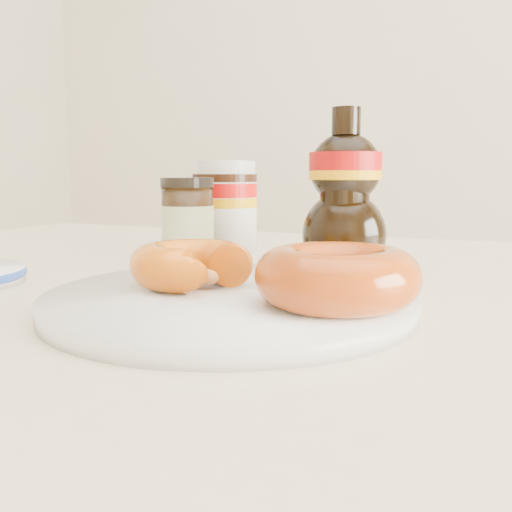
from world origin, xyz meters
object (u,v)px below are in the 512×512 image
at_px(donut_bitten, 192,264).
at_px(nutella_jar, 225,203).
at_px(dining_table, 309,372).
at_px(syrup_bottle, 345,193).
at_px(donut_whole, 337,276).
at_px(dark_jar, 188,221).
at_px(plate, 230,300).

distance_m(donut_bitten, nutella_jar, 0.31).
height_order(dining_table, syrup_bottle, syrup_bottle).
relative_size(donut_whole, dark_jar, 1.14).
height_order(plate, donut_bitten, donut_bitten).
xyz_separation_m(plate, dark_jar, (-0.15, 0.20, 0.04)).
relative_size(plate, donut_bitten, 2.86).
bearing_deg(dining_table, donut_whole, -64.08).
distance_m(plate, dark_jar, 0.25).
relative_size(plate, nutella_jar, 2.34).
bearing_deg(plate, donut_bitten, 165.87).
bearing_deg(dark_jar, dining_table, -25.03).
relative_size(dining_table, syrup_bottle, 8.28).
xyz_separation_m(donut_bitten, donut_whole, (0.13, -0.02, 0.00)).
xyz_separation_m(donut_whole, syrup_bottle, (-0.05, 0.20, 0.05)).
bearing_deg(dining_table, syrup_bottle, 80.75).
xyz_separation_m(donut_whole, dark_jar, (-0.24, 0.21, 0.01)).
height_order(plate, syrup_bottle, syrup_bottle).
bearing_deg(syrup_bottle, donut_whole, -76.15).
distance_m(plate, donut_bitten, 0.05).
bearing_deg(dark_jar, donut_whole, -40.90).
relative_size(dining_table, plate, 4.97).
bearing_deg(syrup_bottle, dark_jar, 176.59).
bearing_deg(plate, donut_whole, -7.20).
relative_size(dining_table, donut_whole, 12.41).
bearing_deg(donut_whole, nutella_jar, 128.20).
bearing_deg(nutella_jar, dining_table, -45.18).
height_order(dining_table, donut_whole, donut_whole).
bearing_deg(donut_bitten, syrup_bottle, 53.87).
xyz_separation_m(donut_bitten, syrup_bottle, (0.08, 0.18, 0.05)).
bearing_deg(donut_bitten, dining_table, 45.22).
distance_m(donut_whole, dark_jar, 0.32).
distance_m(dining_table, dark_jar, 0.24).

